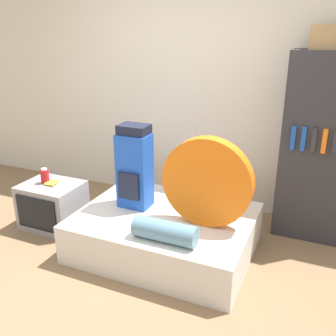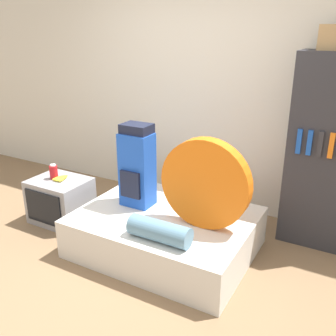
% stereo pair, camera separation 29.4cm
% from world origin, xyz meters
% --- Properties ---
extents(ground_plane, '(16.00, 16.00, 0.00)m').
position_xyz_m(ground_plane, '(0.00, 0.00, 0.00)').
color(ground_plane, '#846647').
extents(wall_back, '(8.00, 0.05, 2.60)m').
position_xyz_m(wall_back, '(0.00, 1.79, 1.30)').
color(wall_back, silver).
rests_on(wall_back, ground_plane).
extents(bed, '(1.55, 1.19, 0.36)m').
position_xyz_m(bed, '(0.17, 0.63, 0.18)').
color(bed, silver).
rests_on(bed, ground_plane).
extents(backpack, '(0.29, 0.25, 0.78)m').
position_xyz_m(backpack, '(-0.16, 0.69, 0.74)').
color(backpack, blue).
rests_on(backpack, bed).
extents(tent_bag, '(0.77, 0.12, 0.77)m').
position_xyz_m(tent_bag, '(0.56, 0.61, 0.75)').
color(tent_bag, orange).
rests_on(tent_bag, bed).
extents(sleeping_roll, '(0.52, 0.17, 0.17)m').
position_xyz_m(sleeping_roll, '(0.35, 0.22, 0.45)').
color(sleeping_roll, '#5B849E').
rests_on(sleeping_roll, bed).
extents(television, '(0.58, 0.48, 0.47)m').
position_xyz_m(television, '(-1.07, 0.58, 0.23)').
color(television, '#939399').
rests_on(television, ground_plane).
extents(canister, '(0.08, 0.08, 0.16)m').
position_xyz_m(canister, '(-1.14, 0.59, 0.54)').
color(canister, '#B2191E').
rests_on(canister, television).
extents(banana_bunch, '(0.13, 0.18, 0.03)m').
position_xyz_m(banana_bunch, '(-1.05, 0.61, 0.48)').
color(banana_bunch, yellow).
rests_on(banana_bunch, television).
extents(bookshelf, '(0.66, 0.43, 1.77)m').
position_xyz_m(bookshelf, '(1.35, 1.51, 0.88)').
color(bookshelf, '#2D2D33').
rests_on(bookshelf, ground_plane).
extents(cardboard_box, '(0.39, 0.30, 0.20)m').
position_xyz_m(cardboard_box, '(1.36, 1.53, 1.87)').
color(cardboard_box, '#A88456').
rests_on(cardboard_box, bookshelf).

